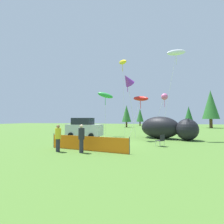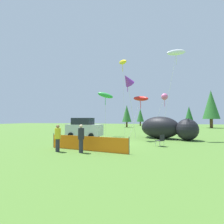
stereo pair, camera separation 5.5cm
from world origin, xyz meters
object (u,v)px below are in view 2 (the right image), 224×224
(kite_white_ghost, at_px, (176,53))
(kite_yellow_hero, at_px, (123,62))
(parked_car, at_px, (84,128))
(kite_purple_delta, at_px, (127,80))
(spectator_in_yellow_shirt, at_px, (58,137))
(kite_pink_octopus, at_px, (164,97))
(inflatable_cat, at_px, (166,129))
(kite_red_lizard, at_px, (141,99))
(folding_chair, at_px, (161,140))
(kite_green_fish, at_px, (105,95))
(spectator_in_grey_shirt, at_px, (81,137))

(kite_white_ghost, bearing_deg, kite_yellow_hero, 152.01)
(parked_car, relative_size, kite_purple_delta, 0.60)
(spectator_in_yellow_shirt, bearing_deg, kite_pink_octopus, 59.08)
(inflatable_cat, bearing_deg, kite_white_ghost, -0.92)
(spectator_in_yellow_shirt, relative_size, kite_red_lizard, 0.35)
(kite_red_lizard, distance_m, kite_purple_delta, 4.48)
(inflatable_cat, xyz_separation_m, kite_red_lizard, (-2.99, 1.97, 3.65))
(folding_chair, bearing_deg, parked_car, 14.60)
(kite_green_fish, bearing_deg, folding_chair, -46.21)
(parked_car, xyz_separation_m, spectator_in_grey_shirt, (3.38, -8.48, -0.11))
(spectator_in_yellow_shirt, xyz_separation_m, kite_red_lizard, (4.72, 11.54, 3.79))
(kite_white_ghost, distance_m, kite_purple_delta, 6.15)
(parked_car, xyz_separation_m, kite_white_ghost, (10.46, 0.56, 8.28))
(parked_car, height_order, folding_chair, parked_car)
(kite_pink_octopus, bearing_deg, spectator_in_yellow_shirt, -120.92)
(spectator_in_yellow_shirt, bearing_deg, kite_green_fish, 88.80)
(parked_car, bearing_deg, kite_red_lizard, 29.56)
(kite_purple_delta, bearing_deg, kite_red_lizard, 75.60)
(kite_purple_delta, bearing_deg, spectator_in_grey_shirt, -104.84)
(kite_purple_delta, bearing_deg, kite_green_fish, 134.56)
(spectator_in_grey_shirt, xyz_separation_m, spectator_in_yellow_shirt, (-1.71, -0.03, -0.02))
(kite_green_fish, relative_size, kite_pink_octopus, 1.06)
(kite_yellow_hero, bearing_deg, kite_purple_delta, -74.23)
(folding_chair, distance_m, kite_purple_delta, 7.52)
(spectator_in_yellow_shirt, bearing_deg, folding_chair, 30.00)
(inflatable_cat, xyz_separation_m, spectator_in_grey_shirt, (-6.00, -9.54, -0.13))
(kite_green_fish, bearing_deg, kite_pink_octopus, 14.24)
(inflatable_cat, height_order, kite_yellow_hero, kite_yellow_hero)
(kite_pink_octopus, bearing_deg, kite_white_ghost, -74.28)
(kite_yellow_hero, height_order, kite_purple_delta, kite_yellow_hero)
(kite_yellow_hero, bearing_deg, kite_white_ghost, -27.99)
(kite_red_lizard, bearing_deg, kite_purple_delta, -104.40)
(kite_yellow_hero, bearing_deg, spectator_in_yellow_shirt, -100.16)
(folding_chair, relative_size, spectator_in_yellow_shirt, 0.52)
(folding_chair, xyz_separation_m, kite_green_fish, (-6.69, 6.98, 4.72))
(parked_car, xyz_separation_m, kite_pink_octopus, (9.39, 4.37, 3.97))
(kite_pink_octopus, bearing_deg, kite_yellow_hero, -176.54)
(parked_car, xyz_separation_m, kite_yellow_hero, (3.92, 4.04, 8.84))
(spectator_in_grey_shirt, distance_m, kite_purple_delta, 9.38)
(kite_white_ghost, relative_size, kite_red_lizard, 1.87)
(spectator_in_grey_shirt, height_order, kite_pink_octopus, kite_pink_octopus)
(spectator_in_grey_shirt, distance_m, kite_white_ghost, 14.22)
(kite_pink_octopus, bearing_deg, kite_red_lizard, -155.86)
(spectator_in_yellow_shirt, distance_m, kite_pink_octopus, 15.56)
(parked_car, distance_m, kite_purple_delta, 7.57)
(folding_chair, distance_m, kite_green_fish, 10.76)
(kite_purple_delta, bearing_deg, spectator_in_yellow_shirt, -116.22)
(parked_car, distance_m, kite_green_fish, 5.19)
(kite_yellow_hero, relative_size, kite_green_fish, 1.81)
(kite_green_fish, bearing_deg, kite_purple_delta, -45.44)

